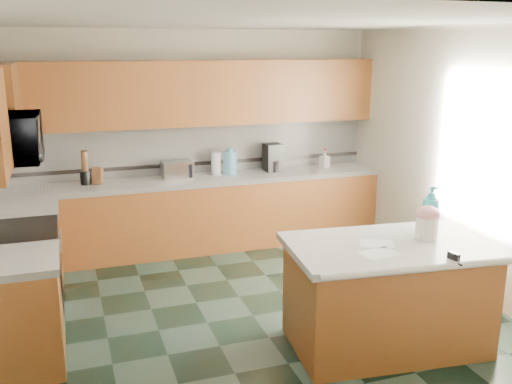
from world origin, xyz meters
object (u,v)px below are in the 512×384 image
toaster_oven (177,170)px  coffee_maker (273,157)px  treat_jar (427,228)px  knife_block (97,176)px  soap_bottle_island (431,209)px  island_top (390,247)px  island_base (387,298)px

toaster_oven → coffee_maker: coffee_maker is taller
treat_jar → coffee_maker: bearing=101.1°
knife_block → toaster_oven: 0.95m
treat_jar → coffee_maker: (-0.27, 2.95, 0.08)m
knife_block → coffee_maker: coffee_maker is taller
toaster_oven → soap_bottle_island: bearing=-59.6°
knife_block → toaster_oven: bearing=18.7°
soap_bottle_island → coffee_maker: soap_bottle_island is taller
soap_bottle_island → toaster_oven: bearing=115.5°
knife_block → island_top: bearing=-35.2°
treat_jar → soap_bottle_island: size_ratio=0.47×
island_top → soap_bottle_island: 0.55m
island_base → island_top: bearing=0.0°
toaster_oven → coffee_maker: 1.26m
island_base → toaster_oven: (-1.19, 2.93, 0.59)m
knife_block → coffee_maker: 2.21m
island_base → toaster_oven: toaster_oven is taller
island_base → coffee_maker: coffee_maker is taller
soap_bottle_island → coffee_maker: (-0.40, 2.81, -0.03)m
island_base → soap_bottle_island: bearing=22.9°
soap_bottle_island → toaster_oven: 3.24m
soap_bottle_island → knife_block: size_ratio=2.07×
toaster_oven → coffee_maker: bearing=0.9°
island_top → treat_jar: 0.37m
island_base → coffee_maker: 3.03m
island_base → soap_bottle_island: 0.85m
coffee_maker → knife_block: bearing=-179.9°
island_top → island_base: bearing=0.0°
island_base → knife_block: 3.67m
coffee_maker → island_top: bearing=-92.0°
treat_jar → soap_bottle_island: (0.13, 0.14, 0.11)m
treat_jar → knife_block: knife_block is taller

